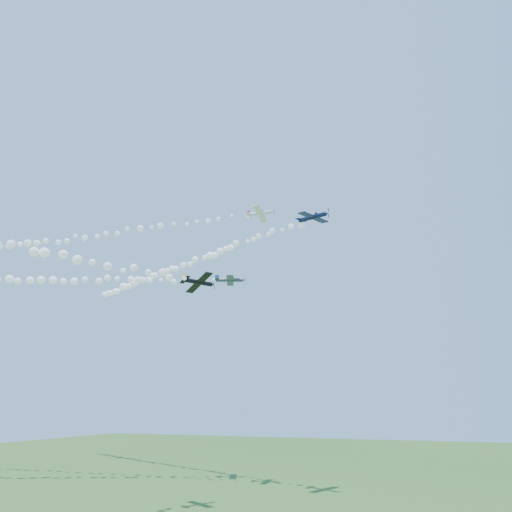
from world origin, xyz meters
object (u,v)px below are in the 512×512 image
(plane_navy, at_px, (313,217))
(plane_black, at_px, (199,282))
(plane_white, at_px, (260,213))
(plane_grey, at_px, (230,280))

(plane_navy, relative_size, plane_black, 1.29)
(plane_white, height_order, plane_black, plane_white)
(plane_white, bearing_deg, plane_navy, -19.38)
(plane_navy, bearing_deg, plane_grey, -179.77)
(plane_white, bearing_deg, plane_black, -105.37)
(plane_white, distance_m, plane_navy, 13.54)
(plane_grey, bearing_deg, plane_black, -99.82)
(plane_white, xyz_separation_m, plane_black, (-4.04, -18.99, -20.17))
(plane_grey, bearing_deg, plane_white, -55.98)
(plane_navy, xyz_separation_m, plane_grey, (-21.89, 9.97, -7.99))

